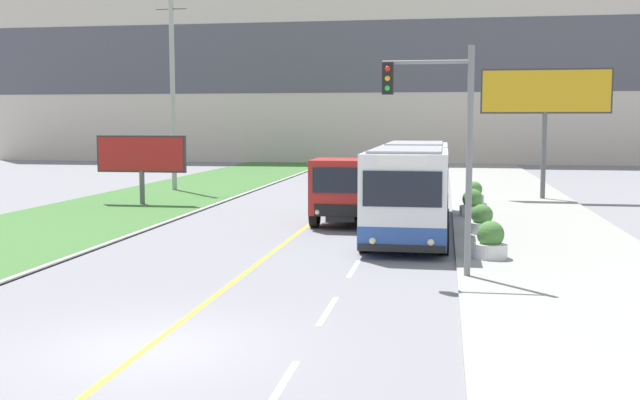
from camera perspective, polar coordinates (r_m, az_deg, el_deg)
ground_plane at (r=13.73m, az=-13.17°, el=-11.04°), size 300.00×300.00×0.00m
lane_marking_centre at (r=16.21m, az=-7.84°, el=-8.27°), size 2.88×140.00×0.01m
apartment_block_background at (r=74.62m, az=5.59°, el=10.23°), size 80.00×8.04×18.94m
city_bus at (r=27.49m, az=6.99°, el=0.98°), size 2.70×12.56×3.13m
dump_truck at (r=28.97m, az=2.09°, el=0.66°), size 2.47×6.59×2.57m
car_distant at (r=46.99m, az=4.87°, el=1.99°), size 1.80×4.30×1.45m
utility_pole_far at (r=43.92m, az=-11.17°, el=8.42°), size 1.80×0.28×11.69m
traffic_light_mast at (r=19.08m, az=9.40°, el=5.17°), size 2.28×0.32×5.86m
billboard_large at (r=39.41m, az=16.81°, el=7.59°), size 6.38×0.24×6.59m
billboard_small at (r=36.69m, az=-13.46°, el=3.30°), size 4.41×0.24×3.31m
planter_round_near at (r=22.01m, az=12.86°, el=-3.12°), size 0.97×0.97×1.07m
planter_round_second at (r=26.76m, az=12.23°, el=-1.54°), size 0.95×0.95×1.02m
planter_round_third at (r=31.52m, az=11.54°, el=-0.31°), size 1.04×1.04×1.13m
planter_round_far at (r=36.32m, az=11.65°, el=0.46°), size 0.97×0.97×1.06m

